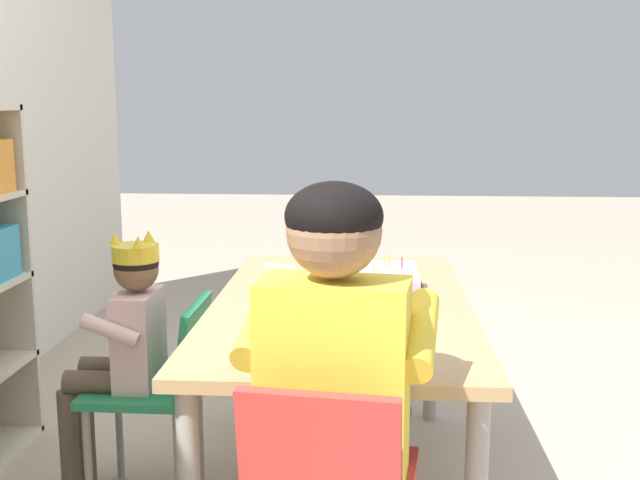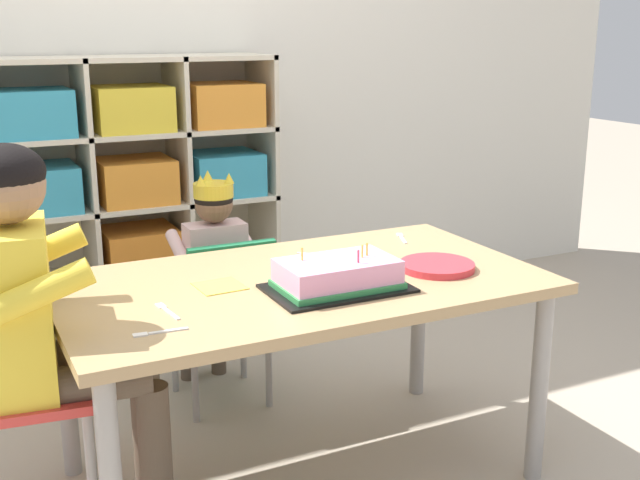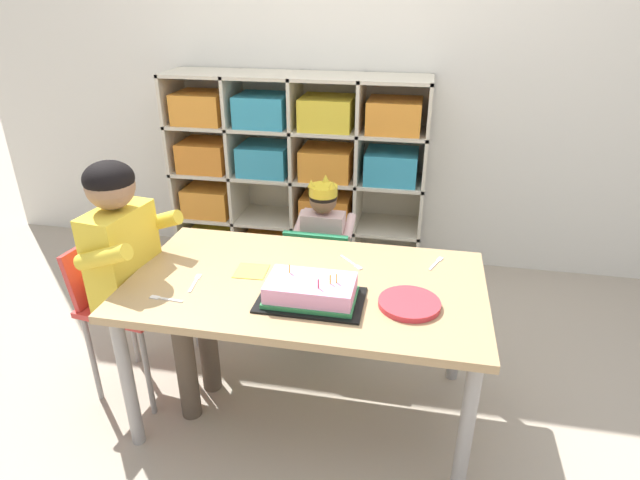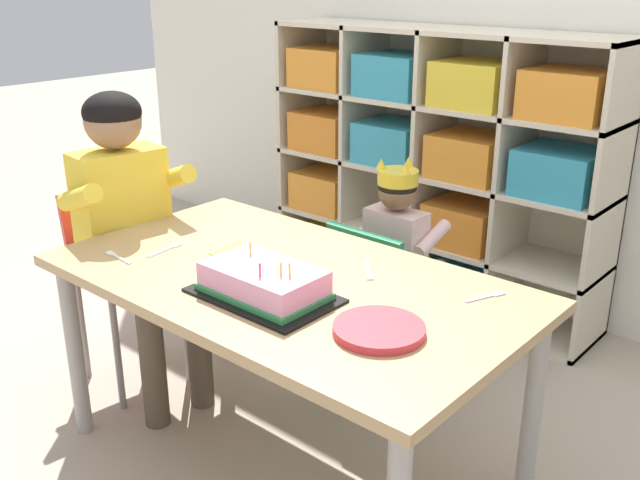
{
  "view_description": "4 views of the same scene",
  "coord_description": "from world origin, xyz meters",
  "px_view_note": "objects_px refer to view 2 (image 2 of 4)",
  "views": [
    {
      "loc": [
        -2.25,
        -0.08,
        1.23
      ],
      "look_at": [
        0.07,
        0.07,
        0.81
      ],
      "focal_mm": 43.26,
      "sensor_mm": 36.0,
      "label": 1
    },
    {
      "loc": [
        -0.91,
        -1.96,
        1.34
      ],
      "look_at": [
        0.1,
        0.08,
        0.72
      ],
      "focal_mm": 44.36,
      "sensor_mm": 36.0,
      "label": 2
    },
    {
      "loc": [
        0.4,
        -1.73,
        1.67
      ],
      "look_at": [
        0.05,
        0.03,
        0.8
      ],
      "focal_mm": 29.55,
      "sensor_mm": 36.0,
      "label": 3
    },
    {
      "loc": [
        1.3,
        -1.35,
        1.46
      ],
      "look_at": [
        0.09,
        0.04,
        0.76
      ],
      "focal_mm": 40.62,
      "sensor_mm": 36.0,
      "label": 4
    }
  ],
  "objects_px": {
    "birthday_cake_on_tray": "(337,277)",
    "fork_near_child_seat": "(402,237)",
    "paper_plate_stack": "(437,266)",
    "classroom_chair_adult_side": "(4,393)",
    "adult_helper_seated": "(45,305)",
    "activity_table": "(300,301)",
    "fork_beside_plate_stack": "(157,333)",
    "classroom_chair_blue": "(223,304)",
    "fork_scattered_mid_table": "(321,255)",
    "child_with_crown": "(212,258)",
    "fork_by_napkin": "(167,310)"
  },
  "relations": [
    {
      "from": "fork_near_child_seat",
      "to": "classroom_chair_adult_side",
      "type": "bearing_deg",
      "value": -57.08
    },
    {
      "from": "activity_table",
      "to": "adult_helper_seated",
      "type": "bearing_deg",
      "value": -178.41
    },
    {
      "from": "classroom_chair_blue",
      "to": "paper_plate_stack",
      "type": "xyz_separation_m",
      "value": [
        0.45,
        -0.65,
        0.26
      ]
    },
    {
      "from": "classroom_chair_blue",
      "to": "fork_scattered_mid_table",
      "type": "height_order",
      "value": "same"
    },
    {
      "from": "birthday_cake_on_tray",
      "to": "fork_near_child_seat",
      "type": "height_order",
      "value": "birthday_cake_on_tray"
    },
    {
      "from": "activity_table",
      "to": "paper_plate_stack",
      "type": "distance_m",
      "value": 0.42
    },
    {
      "from": "adult_helper_seated",
      "to": "paper_plate_stack",
      "type": "relative_size",
      "value": 4.82
    },
    {
      "from": "fork_near_child_seat",
      "to": "paper_plate_stack",
      "type": "bearing_deg",
      "value": 6.53
    },
    {
      "from": "classroom_chair_blue",
      "to": "birthday_cake_on_tray",
      "type": "bearing_deg",
      "value": 99.1
    },
    {
      "from": "adult_helper_seated",
      "to": "fork_scattered_mid_table",
      "type": "bearing_deg",
      "value": -69.58
    },
    {
      "from": "activity_table",
      "to": "adult_helper_seated",
      "type": "relative_size",
      "value": 1.28
    },
    {
      "from": "birthday_cake_on_tray",
      "to": "fork_near_child_seat",
      "type": "distance_m",
      "value": 0.59
    },
    {
      "from": "classroom_chair_adult_side",
      "to": "adult_helper_seated",
      "type": "height_order",
      "value": "adult_helper_seated"
    },
    {
      "from": "classroom_chair_adult_side",
      "to": "fork_scattered_mid_table",
      "type": "height_order",
      "value": "classroom_chair_adult_side"
    },
    {
      "from": "activity_table",
      "to": "fork_beside_plate_stack",
      "type": "bearing_deg",
      "value": -154.55
    },
    {
      "from": "paper_plate_stack",
      "to": "fork_scattered_mid_table",
      "type": "bearing_deg",
      "value": 131.37
    },
    {
      "from": "activity_table",
      "to": "fork_beside_plate_stack",
      "type": "distance_m",
      "value": 0.54
    },
    {
      "from": "activity_table",
      "to": "classroom_chair_blue",
      "type": "relative_size",
      "value": 2.16
    },
    {
      "from": "fork_scattered_mid_table",
      "to": "adult_helper_seated",
      "type": "bearing_deg",
      "value": 59.18
    },
    {
      "from": "fork_scattered_mid_table",
      "to": "fork_beside_plate_stack",
      "type": "bearing_deg",
      "value": 78.77
    },
    {
      "from": "paper_plate_stack",
      "to": "fork_near_child_seat",
      "type": "height_order",
      "value": "paper_plate_stack"
    },
    {
      "from": "child_with_crown",
      "to": "adult_helper_seated",
      "type": "height_order",
      "value": "adult_helper_seated"
    },
    {
      "from": "birthday_cake_on_tray",
      "to": "fork_near_child_seat",
      "type": "relative_size",
      "value": 3.09
    },
    {
      "from": "classroom_chair_adult_side",
      "to": "fork_beside_plate_stack",
      "type": "distance_m",
      "value": 0.44
    },
    {
      "from": "fork_scattered_mid_table",
      "to": "fork_by_napkin",
      "type": "bearing_deg",
      "value": 71.32
    },
    {
      "from": "activity_table",
      "to": "adult_helper_seated",
      "type": "xyz_separation_m",
      "value": [
        -0.7,
        -0.02,
        0.1
      ]
    },
    {
      "from": "activity_table",
      "to": "child_with_crown",
      "type": "relative_size",
      "value": 1.63
    },
    {
      "from": "adult_helper_seated",
      "to": "fork_near_child_seat",
      "type": "height_order",
      "value": "adult_helper_seated"
    },
    {
      "from": "birthday_cake_on_tray",
      "to": "fork_beside_plate_stack",
      "type": "xyz_separation_m",
      "value": [
        -0.53,
        -0.09,
        -0.03
      ]
    },
    {
      "from": "activity_table",
      "to": "fork_scattered_mid_table",
      "type": "xyz_separation_m",
      "value": [
        0.16,
        0.18,
        0.07
      ]
    },
    {
      "from": "child_with_crown",
      "to": "adult_helper_seated",
      "type": "relative_size",
      "value": 0.79
    },
    {
      "from": "child_with_crown",
      "to": "fork_beside_plate_stack",
      "type": "xyz_separation_m",
      "value": [
        -0.43,
        -0.88,
        0.11
      ]
    },
    {
      "from": "adult_helper_seated",
      "to": "paper_plate_stack",
      "type": "bearing_deg",
      "value": -86.82
    },
    {
      "from": "classroom_chair_adult_side",
      "to": "paper_plate_stack",
      "type": "height_order",
      "value": "classroom_chair_adult_side"
    },
    {
      "from": "fork_scattered_mid_table",
      "to": "classroom_chair_blue",
      "type": "bearing_deg",
      "value": -14.5
    },
    {
      "from": "classroom_chair_adult_side",
      "to": "birthday_cake_on_tray",
      "type": "bearing_deg",
      "value": -91.14
    },
    {
      "from": "child_with_crown",
      "to": "classroom_chair_adult_side",
      "type": "relative_size",
      "value": 1.19
    },
    {
      "from": "activity_table",
      "to": "classroom_chair_blue",
      "type": "height_order",
      "value": "classroom_chair_blue"
    },
    {
      "from": "fork_beside_plate_stack",
      "to": "fork_scattered_mid_table",
      "type": "height_order",
      "value": "same"
    },
    {
      "from": "classroom_chair_adult_side",
      "to": "fork_near_child_seat",
      "type": "relative_size",
      "value": 5.71
    },
    {
      "from": "child_with_crown",
      "to": "adult_helper_seated",
      "type": "distance_m",
      "value": 0.95
    },
    {
      "from": "activity_table",
      "to": "child_with_crown",
      "type": "distance_m",
      "value": 0.66
    },
    {
      "from": "fork_by_napkin",
      "to": "fork_near_child_seat",
      "type": "bearing_deg",
      "value": 103.86
    },
    {
      "from": "fork_beside_plate_stack",
      "to": "fork_near_child_seat",
      "type": "relative_size",
      "value": 1.06
    },
    {
      "from": "classroom_chair_adult_side",
      "to": "adult_helper_seated",
      "type": "xyz_separation_m",
      "value": [
        0.11,
        -0.01,
        0.22
      ]
    },
    {
      "from": "classroom_chair_blue",
      "to": "child_with_crown",
      "type": "relative_size",
      "value": 0.75
    },
    {
      "from": "birthday_cake_on_tray",
      "to": "fork_scattered_mid_table",
      "type": "distance_m",
      "value": 0.33
    },
    {
      "from": "fork_near_child_seat",
      "to": "activity_table",
      "type": "bearing_deg",
      "value": -41.32
    },
    {
      "from": "classroom_chair_adult_side",
      "to": "fork_beside_plate_stack",
      "type": "xyz_separation_m",
      "value": [
        0.34,
        -0.22,
        0.18
      ]
    },
    {
      "from": "paper_plate_stack",
      "to": "fork_near_child_seat",
      "type": "xyz_separation_m",
      "value": [
        0.1,
        0.35,
        -0.01
      ]
    }
  ]
}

